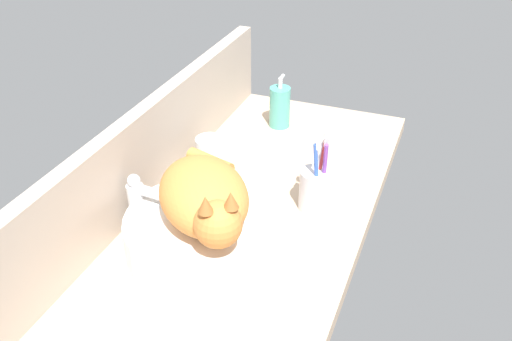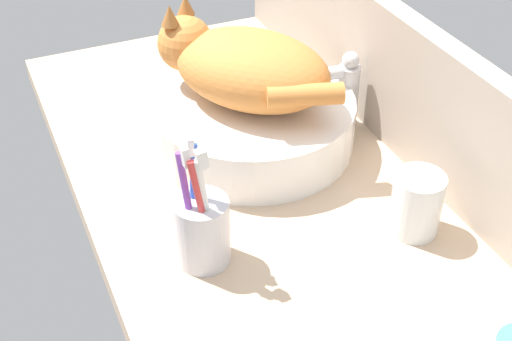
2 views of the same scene
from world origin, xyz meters
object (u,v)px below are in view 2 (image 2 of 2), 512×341
(faucet, at_px, (342,88))
(water_glass, at_px, (416,207))
(sink_basin, at_px, (252,122))
(toothbrush_cup, at_px, (202,228))
(cat, at_px, (244,66))

(faucet, relative_size, water_glass, 1.50)
(faucet, bearing_deg, sink_basin, -94.39)
(sink_basin, relative_size, water_glass, 3.60)
(faucet, distance_m, water_glass, 0.27)
(sink_basin, xyz_separation_m, faucet, (0.01, 0.15, 0.03))
(sink_basin, height_order, toothbrush_cup, toothbrush_cup)
(faucet, distance_m, toothbrush_cup, 0.38)
(water_glass, bearing_deg, cat, -156.05)
(cat, height_order, toothbrush_cup, cat)
(sink_basin, relative_size, faucet, 2.39)
(cat, relative_size, water_glass, 3.33)
(toothbrush_cup, xyz_separation_m, water_glass, (0.06, 0.29, -0.01))
(sink_basin, height_order, faucet, faucet)
(toothbrush_cup, bearing_deg, sink_basin, 143.01)
(cat, xyz_separation_m, water_glass, (0.29, 0.13, -0.10))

